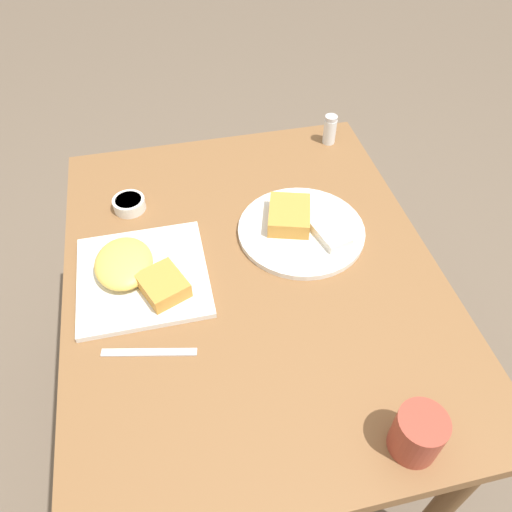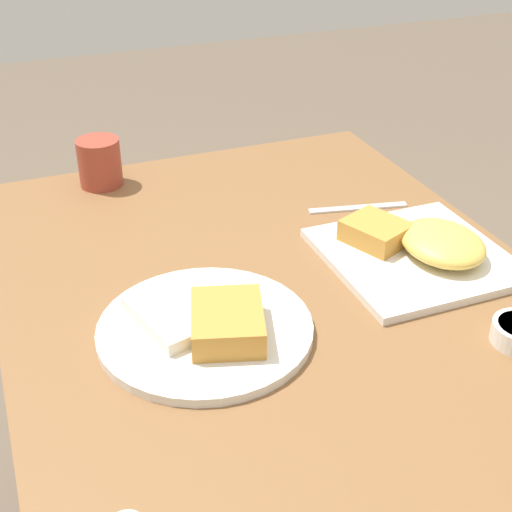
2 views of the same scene
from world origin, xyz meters
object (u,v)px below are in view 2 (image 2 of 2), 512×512
at_px(plate_square_near, 420,248).
at_px(butter_knife, 358,208).
at_px(coffee_mug, 100,163).
at_px(plate_oval_far, 207,327).

bearing_deg(plate_square_near, butter_knife, 1.68).
bearing_deg(coffee_mug, plate_oval_far, -175.74).
height_order(plate_square_near, plate_oval_far, plate_square_near).
bearing_deg(butter_knife, coffee_mug, -21.49).
distance_m(butter_knife, coffee_mug, 0.51).
relative_size(plate_square_near, butter_knife, 1.52).
distance_m(plate_square_near, plate_oval_far, 0.39).
relative_size(butter_knife, coffee_mug, 1.98).
xyz_separation_m(butter_knife, coffee_mug, (0.28, 0.42, 0.04)).
relative_size(plate_oval_far, butter_knife, 1.63).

